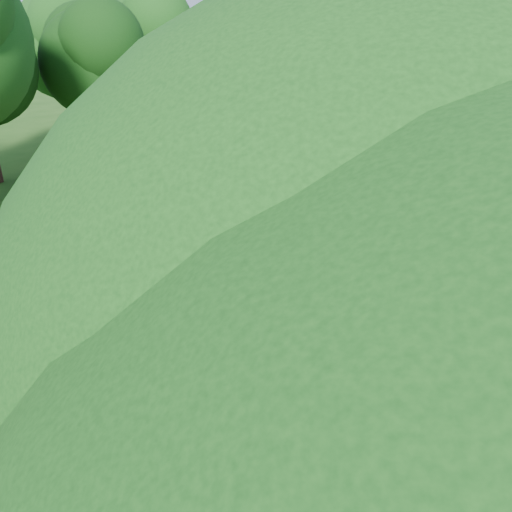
% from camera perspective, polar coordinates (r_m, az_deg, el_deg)
% --- Properties ---
extents(ground, '(100.00, 100.00, 0.00)m').
position_cam_1_polar(ground, '(16.36, -0.69, -5.05)').
color(ground, '#214C13').
rests_on(ground, ground).
extents(canal_water, '(10.00, 100.00, 0.02)m').
position_cam_1_polar(canal_water, '(18.73, -18.63, -2.30)').
color(canal_water, '#2E2514').
rests_on(canal_water, ground).
extents(towpath, '(2.20, 100.00, 0.03)m').
position_cam_1_polar(towpath, '(16.10, 3.44, -5.57)').
color(towpath, '#483C21').
rests_on(towpath, ground).
extents(plant_boat, '(2.29, 13.52, 2.27)m').
position_cam_1_polar(plant_boat, '(17.51, -6.83, 0.05)').
color(plant_boat, silver).
rests_on(plant_boat, canal_water).
extents(tree_near_overhang, '(5.52, 5.28, 8.99)m').
position_cam_1_polar(tree_near_overhang, '(16.72, 15.65, 18.70)').
color(tree_near_overhang, '#331911').
rests_on(tree_near_overhang, ground).
extents(tree_near_mid, '(6.90, 6.60, 9.40)m').
position_cam_1_polar(tree_near_mid, '(28.72, 17.62, 20.49)').
color(tree_near_mid, '#331911').
rests_on(tree_near_mid, ground).
extents(tree_near_far, '(7.59, 7.26, 10.30)m').
position_cam_1_polar(tree_near_far, '(39.69, 16.79, 22.47)').
color(tree_near_far, '#331911').
rests_on(tree_near_far, ground).
extents(tree_far_c, '(7.13, 6.82, 9.59)m').
position_cam_1_polar(tree_far_c, '(32.76, -18.04, 21.03)').
color(tree_far_c, '#331911').
rests_on(tree_far_c, ground).
extents(tree_far_d, '(8.05, 7.70, 10.85)m').
position_cam_1_polar(tree_far_d, '(42.19, -12.31, 23.49)').
color(tree_far_d, '#331911').
rests_on(tree_far_d, ground).
extents(tree_far_h, '(7.82, 7.48, 10.49)m').
position_cam_1_polar(tree_far_h, '(39.95, -21.27, 22.03)').
color(tree_far_h, '#331911').
rests_on(tree_far_h, ground).
extents(second_boat, '(3.64, 6.72, 1.22)m').
position_cam_1_polar(second_boat, '(30.85, 4.37, 10.55)').
color(second_boat, black).
rests_on(second_boat, canal_water).
extents(sandwich_board, '(0.67, 0.62, 1.00)m').
position_cam_1_polar(sandwich_board, '(13.02, -1.73, -11.36)').
color(sandwich_board, red).
rests_on(sandwich_board, towpath).
extents(pedestrian_pink, '(0.81, 0.69, 1.87)m').
position_cam_1_polar(pedestrian_pink, '(32.73, 11.71, 11.81)').
color(pedestrian_pink, '#F062BC').
rests_on(pedestrian_pink, towpath).
extents(verge_plant, '(0.40, 0.35, 0.43)m').
position_cam_1_polar(verge_plant, '(20.08, 2.53, 1.60)').
color(verge_plant, '#1F6927').
rests_on(verge_plant, ground).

